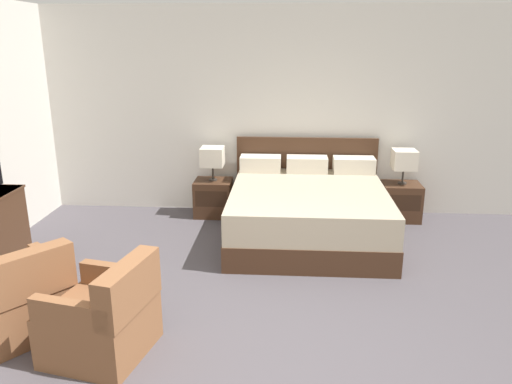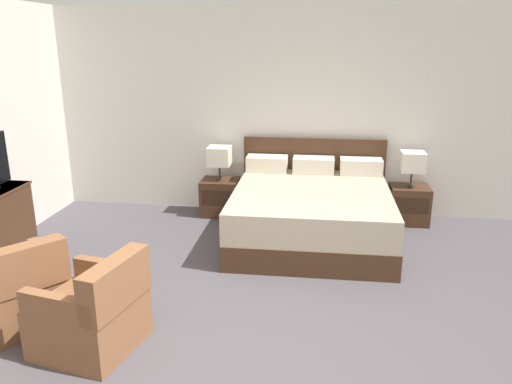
# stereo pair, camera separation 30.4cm
# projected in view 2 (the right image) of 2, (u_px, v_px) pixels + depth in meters

# --- Properties ---
(ground_plane) EXTENTS (10.89, 10.89, 0.00)m
(ground_plane) POSITION_uv_depth(u_px,v_px,m) (225.00, 376.00, 3.50)
(ground_plane) COLOR #4C474C
(wall_back) EXTENTS (7.07, 0.06, 2.71)m
(wall_back) POSITION_uv_depth(u_px,v_px,m) (275.00, 112.00, 6.58)
(wall_back) COLOR beige
(wall_back) RESTS_ON ground
(bed) EXTENTS (1.86, 2.00, 1.03)m
(bed) POSITION_uv_depth(u_px,v_px,m) (311.00, 212.00, 5.84)
(bed) COLOR #422819
(bed) RESTS_ON ground
(nightstand_left) EXTENTS (0.49, 0.42, 0.48)m
(nightstand_left) POSITION_uv_depth(u_px,v_px,m) (220.00, 197.00, 6.70)
(nightstand_left) COLOR #422819
(nightstand_left) RESTS_ON ground
(nightstand_right) EXTENTS (0.49, 0.42, 0.48)m
(nightstand_right) POSITION_uv_depth(u_px,v_px,m) (409.00, 204.00, 6.40)
(nightstand_right) COLOR #422819
(nightstand_right) RESTS_ON ground
(table_lamp_left) EXTENTS (0.29, 0.29, 0.45)m
(table_lamp_left) POSITION_uv_depth(u_px,v_px,m) (219.00, 156.00, 6.54)
(table_lamp_left) COLOR #332D28
(table_lamp_left) RESTS_ON nightstand_left
(table_lamp_right) EXTENTS (0.29, 0.29, 0.45)m
(table_lamp_right) POSITION_uv_depth(u_px,v_px,m) (413.00, 162.00, 6.24)
(table_lamp_right) COLOR #332D28
(table_lamp_right) RESTS_ON nightstand_right
(armchair_by_window) EXTENTS (0.96, 0.96, 0.76)m
(armchair_by_window) POSITION_uv_depth(u_px,v_px,m) (17.00, 293.00, 4.08)
(armchair_by_window) COLOR brown
(armchair_by_window) RESTS_ON ground
(armchair_companion) EXTENTS (0.82, 0.81, 0.76)m
(armchair_companion) POSITION_uv_depth(u_px,v_px,m) (93.00, 314.00, 3.76)
(armchair_companion) COLOR brown
(armchair_companion) RESTS_ON ground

